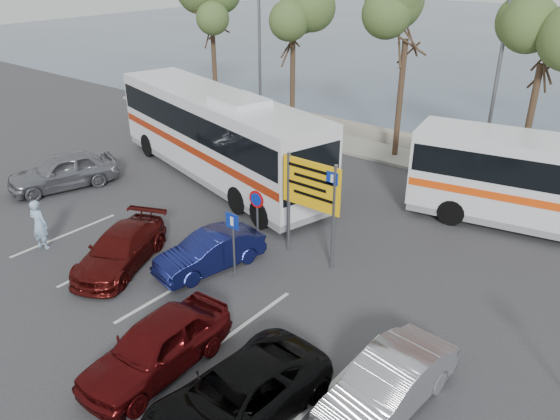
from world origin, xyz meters
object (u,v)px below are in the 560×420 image
Objects in this scene: pedestrian_near at (39,224)px; suv_black at (236,398)px; direction_sign at (311,193)px; car_red at (157,346)px; car_blue at (210,252)px; coach_bus_left at (217,138)px; street_lamp_right at (496,79)px; car_silver_a at (63,171)px; street_lamp_left at (259,47)px; car_silver_b at (388,384)px; car_maroon at (120,249)px.

suv_black is at bearing 155.44° from pedestrian_near.
car_red is at bearing -88.22° from direction_sign.
direction_sign reaches higher than car_blue.
pedestrian_near is at bearing -91.64° from coach_bus_left.
coach_bus_left is at bearing -143.54° from street_lamp_right.
car_silver_a is 5.49m from pedestrian_near.
street_lamp_left is 22.29m from suv_black.
street_lamp_right is at bearing 107.72° from car_silver_b.
car_silver_b reaches higher than suv_black.
suv_black is 10.69m from pedestrian_near.
car_red is at bearing -56.62° from street_lamp_left.
coach_bus_left is 7.38× the size of pedestrian_near.
direction_sign is 0.27× the size of coach_bus_left.
car_blue is 2.03× the size of pedestrian_near.
pedestrian_near reaches higher than car_maroon.
car_red reaches higher than car_silver_b.
car_blue is at bearing -131.28° from direction_sign.
direction_sign is 8.22m from coach_bus_left.
car_red is at bearing -95.99° from street_lamp_right.
car_silver_a is 13.17m from car_red.
car_silver_a is 0.98× the size of suv_black.
direction_sign is (11.00, -10.32, -2.17)m from street_lamp_left.
pedestrian_near is (-12.99, -0.91, 0.25)m from car_silver_b.
car_silver_b is at bearing 9.37° from car_silver_a.
car_red is (4.80, -2.49, 0.10)m from car_maroon.
street_lamp_right is (13.00, 0.00, 0.00)m from street_lamp_left.
street_lamp_left is 1.92× the size of car_red.
street_lamp_left is 1.00× the size of street_lamp_right.
street_lamp_left is 15.24m from direction_sign.
street_lamp_left reaches higher than coach_bus_left.
car_maroon is (6.41, -14.53, -3.99)m from street_lamp_left.
suv_black is at bearing -0.71° from car_silver_a.
car_blue is 6.18m from pedestrian_near.
coach_bus_left is (-9.50, -7.02, -2.70)m from street_lamp_right.
car_silver_a is (-4.47, -5.00, -1.13)m from coach_bus_left.
car_silver_b is 2.19× the size of pedestrian_near.
direction_sign is 3.79m from car_blue.
car_silver_b is (5.24, -4.29, -1.77)m from direction_sign.
car_blue is 0.93× the size of car_silver_b.
direction_sign is at bearing -162.64° from pedestrian_near.
car_blue is 0.88× the size of car_maroon.
street_lamp_right is 0.60× the size of coach_bus_left.
street_lamp_right reaches higher than direction_sign.
coach_bus_left is at bearing -108.13° from pedestrian_near.
pedestrian_near is (4.23, -3.50, 0.13)m from car_silver_a.
street_lamp_right reaches higher than suv_black.
pedestrian_near is at bearing -78.15° from street_lamp_left.
car_silver_a is at bearing -94.62° from street_lamp_left.
car_maroon is at bearing 149.63° from car_red.
car_silver_b is (17.21, -2.59, -0.12)m from car_silver_a.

